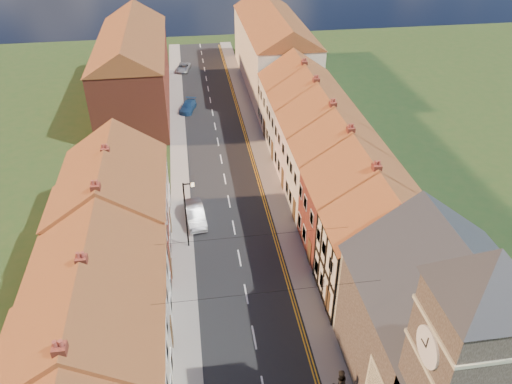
{
  "coord_description": "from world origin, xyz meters",
  "views": [
    {
      "loc": [
        -3.16,
        -11.91,
        26.0
      ],
      "look_at": [
        1.92,
        21.95,
        3.5
      ],
      "focal_mm": 35.0,
      "sensor_mm": 36.0,
      "label": 1
    }
  ],
  "objects_px": {
    "lamppost": "(187,211)",
    "car_distant": "(183,68)",
    "car_far": "(188,107)",
    "car_mid": "(195,214)",
    "church": "(456,341)",
    "pedestrian_right": "(340,382)"
  },
  "relations": [
    {
      "from": "car_distant",
      "to": "pedestrian_right",
      "type": "xyz_separation_m",
      "value": [
        7.47,
        -56.55,
        0.52
      ]
    },
    {
      "from": "lamppost",
      "to": "car_far",
      "type": "xyz_separation_m",
      "value": [
        0.82,
        27.04,
        -2.98
      ]
    },
    {
      "from": "church",
      "to": "pedestrian_right",
      "type": "xyz_separation_m",
      "value": [
        -5.09,
        1.81,
        -4.81
      ]
    },
    {
      "from": "car_mid",
      "to": "car_distant",
      "type": "distance_m",
      "value": 38.2
    },
    {
      "from": "car_mid",
      "to": "car_far",
      "type": "xyz_separation_m",
      "value": [
        0.2,
        23.56,
        -0.15
      ]
    },
    {
      "from": "car_mid",
      "to": "car_far",
      "type": "relative_size",
      "value": 1.12
    },
    {
      "from": "church",
      "to": "car_distant",
      "type": "distance_m",
      "value": 59.93
    },
    {
      "from": "lamppost",
      "to": "pedestrian_right",
      "type": "xyz_separation_m",
      "value": [
        8.09,
        -14.87,
        -2.48
      ]
    },
    {
      "from": "church",
      "to": "car_distant",
      "type": "height_order",
      "value": "church"
    },
    {
      "from": "lamppost",
      "to": "car_distant",
      "type": "relative_size",
      "value": 1.54
    },
    {
      "from": "lamppost",
      "to": "car_distant",
      "type": "bearing_deg",
      "value": 89.16
    },
    {
      "from": "lamppost",
      "to": "car_mid",
      "type": "height_order",
      "value": "lamppost"
    },
    {
      "from": "car_far",
      "to": "pedestrian_right",
      "type": "height_order",
      "value": "pedestrian_right"
    },
    {
      "from": "car_distant",
      "to": "car_far",
      "type": "bearing_deg",
      "value": -75.65
    },
    {
      "from": "church",
      "to": "car_distant",
      "type": "bearing_deg",
      "value": 102.15
    },
    {
      "from": "car_mid",
      "to": "pedestrian_right",
      "type": "bearing_deg",
      "value": -73.98
    },
    {
      "from": "car_far",
      "to": "lamppost",
      "type": "bearing_deg",
      "value": -76.04
    },
    {
      "from": "lamppost",
      "to": "car_far",
      "type": "bearing_deg",
      "value": 88.27
    },
    {
      "from": "car_mid",
      "to": "car_distant",
      "type": "xyz_separation_m",
      "value": [
        0.0,
        38.2,
        -0.18
      ]
    },
    {
      "from": "lamppost",
      "to": "car_far",
      "type": "distance_m",
      "value": 27.22
    },
    {
      "from": "car_distant",
      "to": "car_mid",
      "type": "bearing_deg",
      "value": -76.46
    },
    {
      "from": "church",
      "to": "pedestrian_right",
      "type": "height_order",
      "value": "church"
    }
  ]
}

